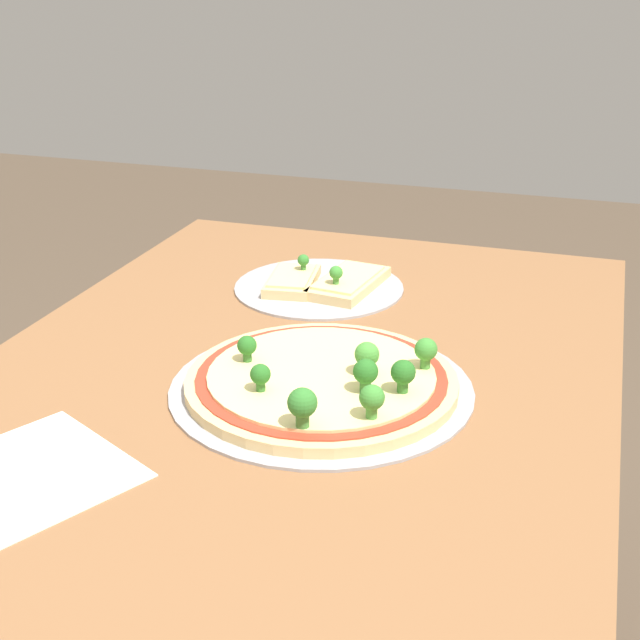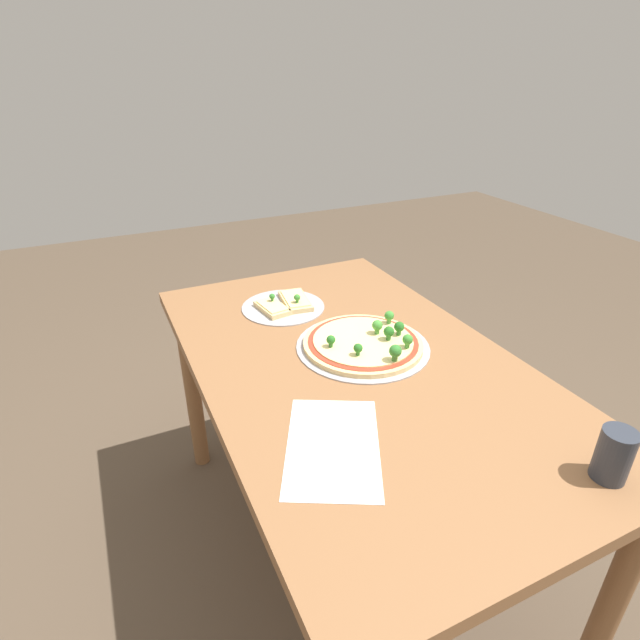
{
  "view_description": "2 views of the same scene",
  "coord_description": "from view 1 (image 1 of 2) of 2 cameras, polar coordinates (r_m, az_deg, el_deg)",
  "views": [
    {
      "loc": [
        0.89,
        0.36,
        1.28
      ],
      "look_at": [
        -0.23,
        -0.0,
        0.78
      ],
      "focal_mm": 50.0,
      "sensor_mm": 36.0,
      "label": 1
    },
    {
      "loc": [
        1.01,
        -0.58,
        1.49
      ],
      "look_at": [
        -0.23,
        -0.0,
        0.78
      ],
      "focal_mm": 28.0,
      "sensor_mm": 36.0,
      "label": 2
    }
  ],
  "objects": [
    {
      "name": "dining_table",
      "position": [
        1.14,
        -3.48,
        -9.55
      ],
      "size": [
        1.39,
        0.83,
        0.76
      ],
      "color": "brown",
      "rests_on": "ground_plane"
    },
    {
      "name": "pizza_tray_whole",
      "position": [
        1.12,
        0.22,
        -3.96
      ],
      "size": [
        0.38,
        0.38,
        0.07
      ],
      "color": "#A3A3A8",
      "rests_on": "dining_table"
    },
    {
      "name": "pizza_tray_slice",
      "position": [
        1.45,
        0.16,
        2.35
      ],
      "size": [
        0.28,
        0.28,
        0.05
      ],
      "color": "#A3A3A8",
      "rests_on": "dining_table"
    }
  ]
}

